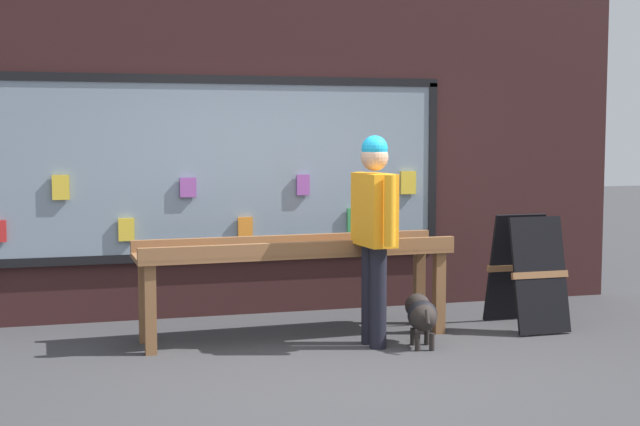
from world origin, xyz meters
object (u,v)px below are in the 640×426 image
object	(u,v)px
display_table_main	(295,258)
person_browsing	(374,223)
small_dog	(421,314)
sandwich_board_sign	(527,271)

from	to	relation	value
display_table_main	person_browsing	xyz separation A→B (m)	(0.56, -0.46, 0.33)
display_table_main	small_dog	distance (m)	1.18
display_table_main	sandwich_board_sign	size ratio (longest dim) A/B	2.70
small_dog	sandwich_board_sign	xyz separation A→B (m)	(1.19, 0.43, 0.25)
display_table_main	small_dog	world-z (taller)	display_table_main
small_dog	display_table_main	bearing A→B (deg)	68.47
person_browsing	small_dog	bearing A→B (deg)	-114.46
display_table_main	small_dog	size ratio (longest dim) A/B	4.91
display_table_main	small_dog	xyz separation A→B (m)	(0.93, -0.59, -0.42)
display_table_main	sandwich_board_sign	distance (m)	2.14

